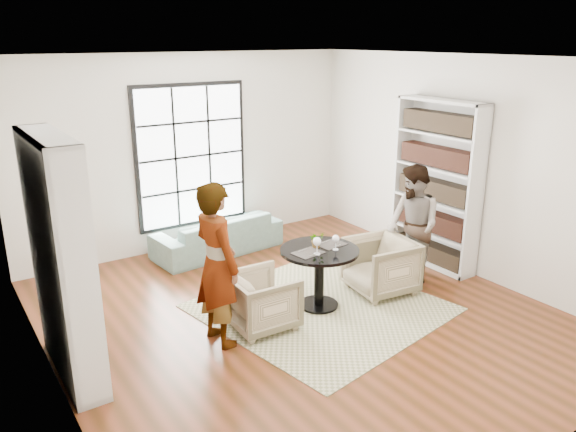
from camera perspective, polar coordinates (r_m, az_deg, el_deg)
ground at (r=6.88m, az=1.33°, el=-10.09°), size 6.00×6.00×0.00m
room_shell at (r=6.82m, az=-1.21°, el=1.09°), size 6.00×6.01×6.00m
rug at (r=7.07m, az=3.36°, el=-9.27°), size 2.97×2.97×0.01m
pedestal_table at (r=6.87m, az=3.20°, el=-5.02°), size 0.96×0.96×0.76m
sofa at (r=8.76m, az=-7.17°, el=-1.84°), size 2.06×0.97×0.58m
armchair_left at (r=6.50m, az=-2.66°, el=-8.59°), size 0.76×0.74×0.66m
armchair_right at (r=7.43m, az=9.38°, el=-5.03°), size 0.89×0.87×0.73m
person_left at (r=6.02m, az=-7.23°, el=-4.92°), size 0.49×0.70×1.81m
person_right at (r=7.64m, az=12.57°, el=-0.97°), size 0.79×0.92×1.63m
placemat_left at (r=6.67m, az=2.07°, el=-3.76°), size 0.37×0.30×0.01m
placemat_right at (r=6.95m, az=4.39°, el=-2.88°), size 0.37×0.30×0.01m
cutlery_left at (r=6.66m, az=2.07°, el=-3.71°), size 0.17×0.24×0.01m
cutlery_right at (r=6.95m, az=4.39°, el=-2.82°), size 0.17×0.24×0.01m
wine_glass_left at (r=6.58m, az=2.98°, el=-2.67°), size 0.10×0.10×0.22m
wine_glass_right at (r=6.74m, az=4.88°, el=-2.36°), size 0.09×0.09×0.19m
flower_centerpiece at (r=6.82m, az=2.92°, el=-2.40°), size 0.19×0.17×0.20m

